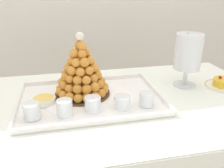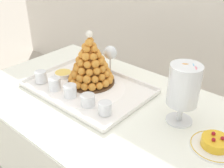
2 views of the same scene
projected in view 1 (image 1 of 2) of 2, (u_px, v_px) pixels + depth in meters
buffet_table at (122, 123)px, 1.06m from camera, size 1.30×0.77×0.74m
serving_tray at (91, 99)px, 1.01m from camera, size 0.58×0.41×0.02m
croquembouche at (82, 72)px, 1.01m from camera, size 0.24×0.24×0.27m
dessert_cup_left at (32, 111)px, 0.85m from camera, size 0.06×0.06×0.06m
dessert_cup_mid_left at (65, 108)px, 0.87m from camera, size 0.06×0.06×0.06m
dessert_cup_centre at (93, 105)px, 0.90m from camera, size 0.06×0.06×0.06m
dessert_cup_mid_right at (122, 102)px, 0.92m from camera, size 0.06×0.06×0.05m
dessert_cup_right at (146, 99)px, 0.94m from camera, size 0.06×0.06×0.05m
creme_brulee_ramekin at (44, 100)px, 0.97m from camera, size 0.09×0.09×0.02m
macaron_goblet at (188, 53)px, 1.09m from camera, size 0.12×0.12×0.26m
fruit_tart_plate at (224, 84)px, 1.13m from camera, size 0.17×0.17×0.05m
wine_glass at (83, 59)px, 1.12m from camera, size 0.07×0.07×0.17m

